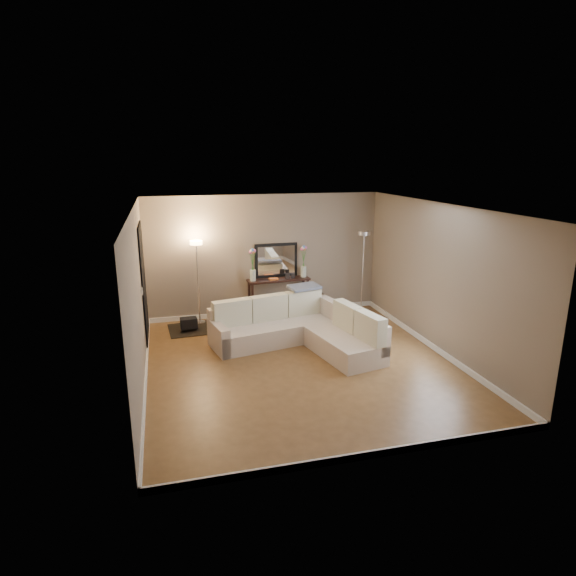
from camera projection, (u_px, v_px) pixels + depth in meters
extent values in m
cube|color=brown|center=(300.00, 364.00, 8.06)|extent=(5.00, 5.50, 0.01)
cube|color=white|center=(301.00, 207.00, 7.37)|extent=(5.00, 5.50, 0.01)
cube|color=gray|center=(265.00, 256.00, 10.29)|extent=(5.00, 0.02, 2.60)
cube|color=gray|center=(372.00, 355.00, 5.14)|extent=(5.00, 0.02, 2.60)
cube|color=gray|center=(138.00, 300.00, 7.10)|extent=(0.02, 5.50, 2.60)
cube|color=gray|center=(440.00, 279.00, 8.33)|extent=(0.02, 5.50, 2.60)
cube|color=white|center=(266.00, 312.00, 10.60)|extent=(5.00, 0.03, 0.10)
cube|color=white|center=(366.00, 455.00, 5.49)|extent=(5.00, 0.03, 0.10)
cube|color=white|center=(146.00, 377.00, 7.44)|extent=(0.03, 5.50, 0.10)
cube|color=white|center=(433.00, 346.00, 8.65)|extent=(0.03, 5.50, 0.10)
cube|color=black|center=(144.00, 284.00, 8.75)|extent=(0.02, 1.20, 2.20)
cube|color=white|center=(142.00, 291.00, 7.93)|extent=(0.02, 0.08, 0.12)
cube|color=beige|center=(276.00, 332.00, 8.99)|extent=(2.50, 1.29, 0.37)
cube|color=beige|center=(269.00, 314.00, 9.20)|extent=(2.37, 0.67, 0.51)
cube|color=beige|center=(219.00, 338.00, 8.49)|extent=(0.33, 0.84, 0.51)
cube|color=beige|center=(345.00, 346.00, 8.33)|extent=(1.11, 1.60, 0.37)
cube|color=beige|center=(348.00, 322.00, 8.76)|extent=(0.65, 2.28, 0.51)
cube|color=beige|center=(232.00, 313.00, 8.74)|extent=(0.74, 0.34, 0.48)
cube|color=beige|center=(269.00, 307.00, 9.05)|extent=(0.74, 0.34, 0.48)
cube|color=beige|center=(303.00, 302.00, 9.37)|extent=(0.74, 0.34, 0.48)
cube|color=beige|center=(347.00, 316.00, 8.56)|extent=(0.33, 0.69, 0.48)
cube|color=beige|center=(370.00, 328.00, 7.96)|extent=(0.33, 0.69, 0.48)
cube|color=slate|center=(304.00, 287.00, 9.31)|extent=(0.67, 0.49, 0.08)
cube|color=black|center=(279.00, 280.00, 10.30)|extent=(1.36, 0.44, 0.04)
cube|color=black|center=(253.00, 303.00, 10.09)|extent=(0.05, 0.05, 0.78)
cube|color=black|center=(249.00, 299.00, 10.35)|extent=(0.05, 0.05, 0.78)
cube|color=black|center=(308.00, 297.00, 10.46)|extent=(0.05, 0.05, 0.78)
cube|color=black|center=(303.00, 294.00, 10.72)|extent=(0.05, 0.05, 0.78)
cube|color=black|center=(279.00, 307.00, 10.46)|extent=(1.27, 0.41, 0.03)
cube|color=#BF3333|center=(254.00, 305.00, 10.26)|extent=(0.04, 0.17, 0.20)
cube|color=#3359A5|center=(256.00, 304.00, 10.27)|extent=(0.05, 0.17, 0.22)
cube|color=gold|center=(258.00, 303.00, 10.29)|extent=(0.05, 0.17, 0.24)
cube|color=#3F7F4C|center=(261.00, 304.00, 10.31)|extent=(0.06, 0.17, 0.20)
cube|color=#994C99|center=(263.00, 303.00, 10.32)|extent=(0.04, 0.17, 0.22)
cube|color=orange|center=(265.00, 303.00, 10.33)|extent=(0.05, 0.17, 0.24)
cube|color=#262626|center=(267.00, 303.00, 10.35)|extent=(0.05, 0.17, 0.20)
cube|color=#4C99B2|center=(269.00, 303.00, 10.36)|extent=(0.06, 0.17, 0.22)
cube|color=#B2A58C|center=(271.00, 302.00, 10.38)|extent=(0.04, 0.17, 0.24)
cube|color=brown|center=(273.00, 303.00, 10.39)|extent=(0.05, 0.17, 0.20)
cube|color=navy|center=(275.00, 302.00, 10.41)|extent=(0.05, 0.17, 0.22)
cube|color=gold|center=(278.00, 301.00, 10.42)|extent=(0.06, 0.17, 0.24)
cube|color=black|center=(276.00, 260.00, 10.35)|extent=(0.95, 0.10, 0.74)
cube|color=white|center=(276.00, 260.00, 10.33)|extent=(0.82, 0.06, 0.62)
cube|color=orange|center=(274.00, 279.00, 10.22)|extent=(0.19, 0.13, 0.04)
cube|color=black|center=(288.00, 276.00, 10.29)|extent=(0.10, 0.03, 0.13)
cube|color=black|center=(293.00, 276.00, 10.33)|extent=(0.08, 0.03, 0.11)
cylinder|color=silver|center=(253.00, 276.00, 10.09)|extent=(0.13, 0.13, 0.25)
cylinder|color=#38722D|center=(252.00, 262.00, 10.01)|extent=(0.10, 0.01, 0.42)
sphere|color=#E5598C|center=(251.00, 252.00, 9.95)|extent=(0.08, 0.08, 0.07)
cylinder|color=#38722D|center=(252.00, 262.00, 10.01)|extent=(0.06, 0.01, 0.45)
sphere|color=white|center=(251.00, 251.00, 9.95)|extent=(0.08, 0.08, 0.07)
cylinder|color=#38722D|center=(253.00, 261.00, 10.01)|extent=(0.01, 0.01, 0.47)
sphere|color=#598CE5|center=(252.00, 250.00, 9.95)|extent=(0.08, 0.08, 0.07)
cylinder|color=#38722D|center=(253.00, 262.00, 10.02)|extent=(0.06, 0.01, 0.43)
sphere|color=#E58C4C|center=(253.00, 252.00, 9.97)|extent=(0.08, 0.08, 0.07)
cylinder|color=#38722D|center=(253.00, 262.00, 10.02)|extent=(0.11, 0.01, 0.44)
sphere|color=#D866B2|center=(254.00, 251.00, 9.97)|extent=(0.08, 0.08, 0.07)
cylinder|color=silver|center=(303.00, 272.00, 10.43)|extent=(0.13, 0.13, 0.25)
cylinder|color=#38722D|center=(303.00, 259.00, 10.35)|extent=(0.10, 0.01, 0.42)
sphere|color=#E5598C|center=(302.00, 249.00, 10.29)|extent=(0.08, 0.08, 0.07)
cylinder|color=#38722D|center=(303.00, 258.00, 10.35)|extent=(0.06, 0.01, 0.45)
sphere|color=white|center=(303.00, 248.00, 10.29)|extent=(0.08, 0.08, 0.07)
cylinder|color=#38722D|center=(304.00, 258.00, 10.35)|extent=(0.01, 0.01, 0.47)
sphere|color=#598CE5|center=(304.00, 247.00, 10.29)|extent=(0.08, 0.08, 0.07)
cylinder|color=#38722D|center=(304.00, 259.00, 10.36)|extent=(0.06, 0.01, 0.43)
sphere|color=#E58C4C|center=(305.00, 249.00, 10.31)|extent=(0.08, 0.08, 0.07)
cylinder|color=#38722D|center=(304.00, 258.00, 10.36)|extent=(0.11, 0.01, 0.44)
sphere|color=#D866B2|center=(305.00, 248.00, 10.31)|extent=(0.08, 0.08, 0.07)
cylinder|color=silver|center=(200.00, 322.00, 10.02)|extent=(0.24, 0.24, 0.03)
cylinder|color=silver|center=(198.00, 284.00, 9.80)|extent=(0.03, 0.03, 1.65)
cylinder|color=#FFBF72|center=(196.00, 243.00, 9.57)|extent=(0.26, 0.26, 0.08)
cylinder|color=silver|center=(361.00, 313.00, 10.65)|extent=(0.24, 0.24, 0.03)
cylinder|color=silver|center=(362.00, 274.00, 10.42)|extent=(0.03, 0.03, 1.74)
cylinder|color=silver|center=(364.00, 233.00, 10.18)|extent=(0.26, 0.26, 0.08)
cube|color=black|center=(198.00, 328.00, 9.69)|extent=(1.18, 0.92, 0.02)
cube|color=black|center=(189.00, 323.00, 9.51)|extent=(0.33, 0.25, 0.21)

